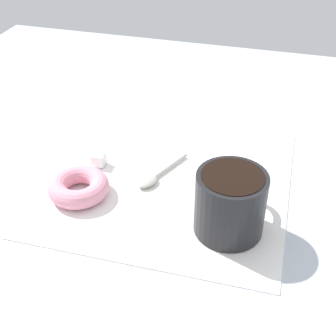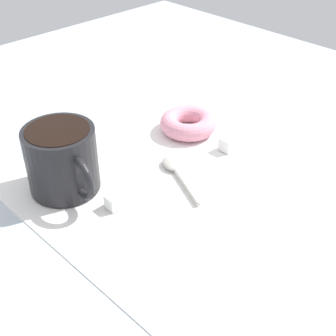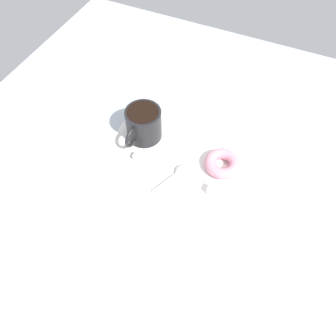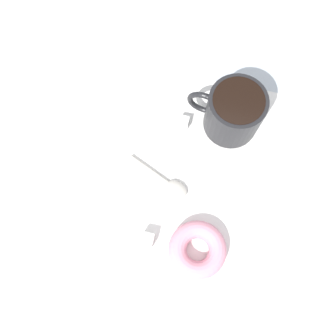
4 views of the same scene
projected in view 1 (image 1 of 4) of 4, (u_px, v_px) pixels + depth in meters
ground_plane at (164, 197)px, 69.90cm from camera, size 120.00×120.00×2.00cm
napkin at (168, 179)px, 71.46cm from camera, size 36.39×36.39×0.30cm
coffee_cup at (231, 201)px, 59.91cm from camera, size 9.14×12.49×8.75cm
donut at (79, 187)px, 67.49cm from camera, size 8.87×8.87×2.76cm
spoon at (153, 177)px, 70.93cm from camera, size 5.88×10.91×0.90cm
sugar_cube at (99, 159)px, 73.89cm from camera, size 1.95×1.95×1.95cm
sugar_cube_extra at (225, 187)px, 68.38cm from camera, size 1.72×1.72×1.72cm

